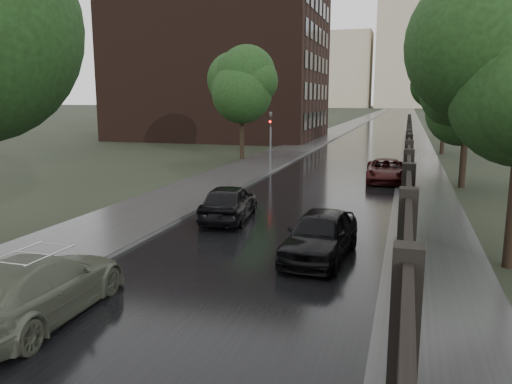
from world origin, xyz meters
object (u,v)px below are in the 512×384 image
(tree_right_c, at_px, (445,98))
(traffic_light, at_px, (271,136))
(tree_left_far, at_px, (242,94))
(car_right_near, at_px, (320,235))
(tree_right_b, at_px, (468,97))
(car_right_far, at_px, (386,171))
(volga_sedan, at_px, (36,287))
(hatchback_left, at_px, (229,202))

(tree_right_c, height_order, traffic_light, tree_right_c)
(tree_left_far, xyz_separation_m, car_right_near, (10.11, -22.75, -4.50))
(tree_right_b, distance_m, car_right_far, 5.95)
(traffic_light, xyz_separation_m, car_right_far, (7.70, -2.38, -1.72))
(volga_sedan, bearing_deg, tree_left_far, -84.34)
(car_right_far, bearing_deg, car_right_near, -98.35)
(tree_left_far, distance_m, car_right_far, 14.33)
(tree_right_b, xyz_separation_m, car_right_near, (-5.39, -14.75, -4.20))
(tree_left_far, height_order, volga_sedan, tree_left_far)
(tree_left_far, relative_size, traffic_light, 1.85)
(tree_right_c, xyz_separation_m, hatchback_left, (-9.74, -28.93, -4.21))
(car_right_near, bearing_deg, hatchback_left, 143.06)
(tree_right_b, height_order, car_right_near, tree_right_b)
(tree_left_far, height_order, hatchback_left, tree_left_far)
(tree_left_far, distance_m, tree_right_b, 17.45)
(tree_right_b, distance_m, hatchback_left, 15.23)
(hatchback_left, distance_m, car_right_near, 5.79)
(tree_left_far, bearing_deg, hatchback_left, -73.08)
(tree_right_c, distance_m, volga_sedan, 40.51)
(hatchback_left, distance_m, car_right_far, 12.85)
(car_right_near, bearing_deg, tree_left_far, 118.34)
(volga_sedan, xyz_separation_m, car_right_far, (6.55, 21.47, -0.05))
(tree_left_far, relative_size, volga_sedan, 1.46)
(tree_left_far, height_order, tree_right_c, tree_left_far)
(tree_right_c, relative_size, volga_sedan, 1.39)
(tree_right_c, relative_size, traffic_light, 1.75)
(tree_left_far, xyz_separation_m, tree_right_b, (15.50, -8.00, -0.29))
(tree_left_far, relative_size, car_right_near, 1.69)
(traffic_light, bearing_deg, hatchback_left, -81.59)
(tree_right_c, bearing_deg, car_right_far, -103.27)
(tree_right_c, height_order, car_right_far, tree_right_c)
(tree_left_far, xyz_separation_m, traffic_light, (3.70, -5.01, -2.84))
(car_right_far, bearing_deg, volga_sedan, -110.51)
(tree_right_b, xyz_separation_m, volga_sedan, (-10.65, -20.86, -4.22))
(hatchback_left, bearing_deg, volga_sedan, 78.44)
(tree_right_c, distance_m, car_right_far, 18.37)
(tree_right_c, height_order, volga_sedan, tree_right_c)
(car_right_far, bearing_deg, tree_right_c, 73.18)
(tree_left_far, relative_size, tree_right_c, 1.05)
(car_right_far, bearing_deg, tree_left_far, 143.51)
(tree_left_far, distance_m, tree_right_c, 18.45)
(tree_left_far, height_order, traffic_light, tree_left_far)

